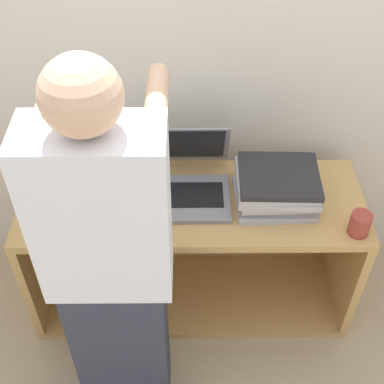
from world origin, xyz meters
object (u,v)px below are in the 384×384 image
laptop_stack_left (106,190)px  laptop_stack_right (276,187)px  person (112,272)px  mug (360,224)px  laptop_open (192,180)px

laptop_stack_left → laptop_stack_right: (0.68, -0.00, 0.01)m
laptop_stack_right → person: bearing=-142.3°
person → mug: bearing=17.8°
laptop_stack_right → laptop_stack_left: bearing=180.0°
person → laptop_open: bearing=63.3°
laptop_stack_right → mug: bearing=-30.6°
person → laptop_stack_right: bearing=37.7°
laptop_stack_left → person: size_ratio=0.21×
laptop_open → person: person is taller
laptop_open → laptop_stack_right: laptop_open is taller
person → laptop_stack_left: bearing=99.4°
mug → laptop_stack_right: bearing=149.4°
laptop_open → laptop_stack_left: bearing=-169.5°
laptop_stack_left → person: (0.08, -0.47, 0.08)m
laptop_stack_right → person: size_ratio=0.21×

